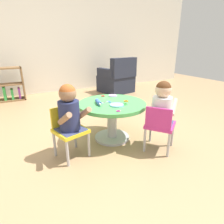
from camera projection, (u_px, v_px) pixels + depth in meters
ground_plane at (112, 138)px, 2.44m from camera, size 10.00×10.00×0.00m
back_wall at (53, 33)px, 4.47m from camera, size 8.00×0.12×2.80m
craft_table at (112, 112)px, 2.32m from camera, size 0.83×0.83×0.48m
child_chair_left at (69, 129)px, 1.98m from camera, size 0.37×0.37×0.54m
seated_child_left at (69, 110)px, 1.87m from camera, size 0.35×0.41×0.51m
child_chair_right at (159, 125)px, 2.07m from camera, size 0.42×0.42×0.54m
seated_child_right at (162, 105)px, 2.03m from camera, size 0.44×0.42×0.51m
bookshelf_low at (0, 88)px, 3.90m from camera, size 0.93×0.28×0.70m
armchair_dark at (117, 80)px, 4.68m from camera, size 0.83×0.85×0.85m
rolling_pin at (98, 102)px, 2.22m from camera, size 0.08×0.23×0.05m
craft_scissors at (107, 102)px, 2.30m from camera, size 0.14×0.08×0.01m
playdough_blob_0 at (117, 105)px, 2.17m from camera, size 0.16×0.16×0.02m
playdough_blob_1 at (113, 96)px, 2.57m from camera, size 0.12×0.12×0.01m
cookie_cutter_0 at (125, 104)px, 2.21m from camera, size 0.06×0.06×0.01m
cookie_cutter_1 at (103, 96)px, 2.56m from camera, size 0.05×0.05×0.01m
cookie_cutter_2 at (126, 101)px, 2.33m from camera, size 0.06×0.06×0.01m
cookie_cutter_3 at (118, 111)px, 1.98m from camera, size 0.05×0.05×0.01m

